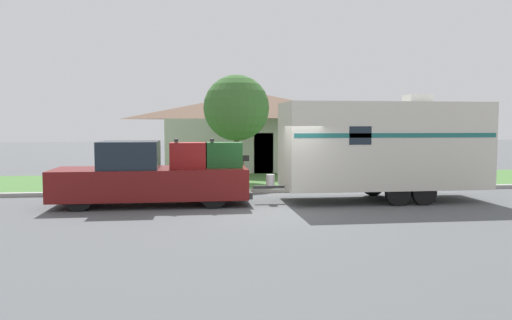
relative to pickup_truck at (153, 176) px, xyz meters
The scene contains 8 objects.
ground_plane 4.22m from the pickup_truck, 18.72° to the right, with size 120.00×120.00×0.00m, color #515456.
curb_strip 4.67m from the pickup_truck, 31.92° to the left, with size 80.00×0.30×0.14m.
lawn_strip 7.28m from the pickup_truck, 57.33° to the left, with size 80.00×7.00×0.03m.
house_across_street 13.42m from the pickup_truck, 68.60° to the left, with size 10.80×6.79×4.35m.
pickup_truck is the anchor object (origin of this frame).
travel_trailer 7.59m from the pickup_truck, ahead, with size 7.66×2.48×3.54m.
mailbox 4.78m from the pickup_truck, 47.84° to the left, with size 0.48×0.20×1.32m.
tree_in_yard 7.22m from the pickup_truck, 62.22° to the left, with size 2.90×2.90×4.72m.
Camera 1 is at (-2.69, -14.60, 2.57)m, focal length 35.00 mm.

